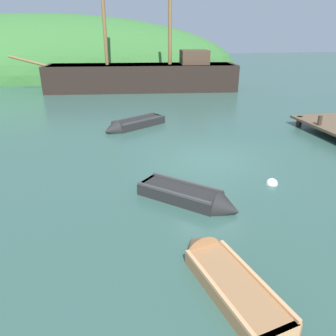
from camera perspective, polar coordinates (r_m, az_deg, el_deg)
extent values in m
plane|color=#33564C|center=(12.63, 7.26, 1.30)|extent=(120.00, 120.00, 0.00)
cylinder|color=#3A2D21|center=(18.66, 21.95, 6.78)|extent=(0.28, 0.28, 1.09)
cylinder|color=#3A2D21|center=(17.10, 25.15, 7.58)|extent=(0.20, 0.20, 0.45)
ellipsoid|color=#387033|center=(43.66, -20.07, 15.60)|extent=(47.55, 21.80, 13.00)
cube|color=black|center=(28.05, -4.57, 14.77)|extent=(15.79, 5.45, 2.89)
cube|color=#997A51|center=(27.89, -4.66, 17.61)|extent=(15.14, 5.10, 0.10)
cylinder|color=olive|center=(29.23, -23.31, 16.86)|extent=(2.95, 0.61, 0.97)
cylinder|color=olive|center=(27.94, 0.36, 27.10)|extent=(0.30, 0.30, 9.07)
cube|color=#4C3828|center=(28.19, 4.65, 18.89)|extent=(2.50, 2.60, 1.10)
cube|color=#9E7047|center=(6.70, 11.69, -20.45)|extent=(1.37, 2.55, 0.39)
cone|color=#9E7047|center=(7.67, 5.12, -13.55)|extent=(0.99, 0.78, 0.89)
cube|color=tan|center=(6.86, 9.70, -17.51)|extent=(0.88, 0.34, 0.05)
cube|color=tan|center=(6.37, 14.09, -21.82)|extent=(0.88, 0.34, 0.05)
cube|color=tan|center=(6.76, 14.97, -17.81)|extent=(0.52, 2.34, 0.07)
cube|color=tan|center=(6.36, 8.49, -20.24)|extent=(0.52, 2.34, 0.07)
cube|color=black|center=(9.68, 2.03, -4.83)|extent=(2.40, 2.38, 0.47)
cone|color=black|center=(9.12, 10.56, -7.14)|extent=(1.05, 1.06, 0.86)
cube|color=#3B3B3B|center=(10.22, -3.72, -2.84)|extent=(0.66, 0.67, 0.33)
cube|color=#3B3B3B|center=(9.42, 4.33, -4.53)|extent=(0.71, 0.72, 0.05)
cube|color=#3B3B3B|center=(9.80, -0.14, -3.31)|extent=(0.71, 0.72, 0.05)
cube|color=#3B3B3B|center=(9.24, 0.77, -4.41)|extent=(1.78, 1.75, 0.07)
cube|color=#3B3B3B|center=(9.89, 3.25, -2.52)|extent=(1.78, 1.75, 0.07)
cube|color=black|center=(17.18, -5.10, 7.73)|extent=(2.93, 2.28, 0.50)
cone|color=black|center=(16.17, -10.04, 6.49)|extent=(1.06, 1.12, 0.88)
cube|color=#3B3B3B|center=(18.03, -1.66, 8.79)|extent=(0.53, 0.78, 0.35)
cube|color=#3B3B3B|center=(16.83, -6.46, 8.03)|extent=(0.60, 0.82, 0.05)
cube|color=#3B3B3B|center=(17.44, -3.83, 8.65)|extent=(0.60, 0.82, 0.05)
cube|color=#3B3B3B|center=(17.43, -6.02, 8.88)|extent=(2.44, 1.52, 0.07)
cube|color=#3B3B3B|center=(16.79, -4.21, 8.40)|extent=(2.44, 1.52, 0.07)
sphere|color=white|center=(11.17, 17.79, -2.68)|extent=(0.38, 0.38, 0.38)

